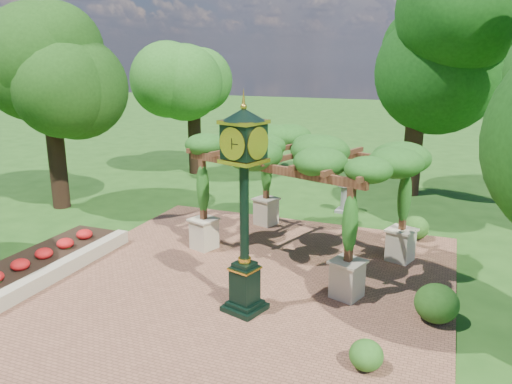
% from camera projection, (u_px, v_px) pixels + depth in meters
% --- Properties ---
extents(ground, '(120.00, 120.00, 0.00)m').
position_uv_depth(ground, '(215.00, 315.00, 11.10)').
color(ground, '#1E4714').
rests_on(ground, ground).
extents(brick_plaza, '(10.00, 12.00, 0.04)m').
position_uv_depth(brick_plaza, '(233.00, 294.00, 11.99)').
color(brick_plaza, brown).
rests_on(brick_plaza, ground).
extents(border_wall, '(0.35, 5.00, 0.40)m').
position_uv_depth(border_wall, '(66.00, 267.00, 13.12)').
color(border_wall, '#C6B793').
rests_on(border_wall, ground).
extents(flower_bed, '(1.50, 5.00, 0.36)m').
position_uv_depth(flower_bed, '(39.00, 263.00, 13.44)').
color(flower_bed, red).
rests_on(flower_bed, ground).
extents(pedestal_clock, '(1.13, 1.13, 4.60)m').
position_uv_depth(pedestal_clock, '(244.00, 194.00, 10.52)').
color(pedestal_clock, black).
rests_on(pedestal_clock, brick_plaza).
extents(pergola, '(6.43, 5.11, 3.53)m').
position_uv_depth(pergola, '(301.00, 157.00, 13.68)').
color(pergola, beige).
rests_on(pergola, brick_plaza).
extents(sundial, '(0.61, 0.61, 1.05)m').
position_uv_depth(sundial, '(345.00, 200.00, 18.33)').
color(sundial, gray).
rests_on(sundial, ground).
extents(shrub_front, '(0.69, 0.69, 0.56)m').
position_uv_depth(shrub_front, '(366.00, 355.00, 9.03)').
color(shrub_front, '#255618').
rests_on(shrub_front, brick_plaza).
extents(shrub_mid, '(1.05, 1.05, 0.84)m').
position_uv_depth(shrub_mid, '(437.00, 303.00, 10.64)').
color(shrub_mid, '#214C15').
rests_on(shrub_mid, brick_plaza).
extents(shrub_back, '(1.06, 1.06, 0.74)m').
position_uv_depth(shrub_back, '(416.00, 228.00, 15.52)').
color(shrub_back, '#285619').
rests_on(shrub_back, brick_plaza).
extents(tree_west_near, '(3.89, 3.89, 7.31)m').
position_uv_depth(tree_west_near, '(48.00, 72.00, 17.77)').
color(tree_west_near, black).
rests_on(tree_west_near, ground).
extents(tree_west_far, '(3.69, 3.69, 6.94)m').
position_uv_depth(tree_west_far, '(193.00, 74.00, 23.47)').
color(tree_west_far, black).
rests_on(tree_west_far, ground).
extents(tree_north, '(4.48, 4.48, 8.60)m').
position_uv_depth(tree_north, '(421.00, 48.00, 19.32)').
color(tree_north, '#392216').
rests_on(tree_north, ground).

